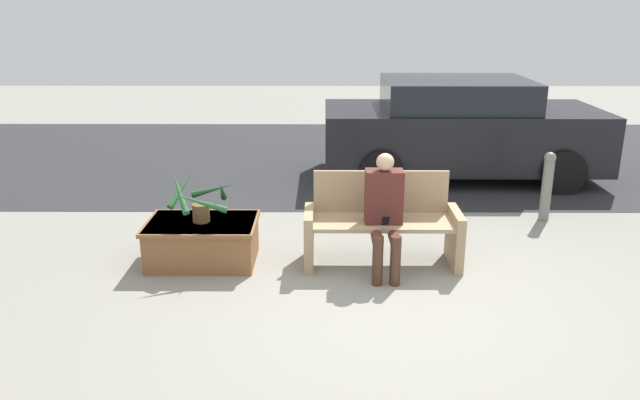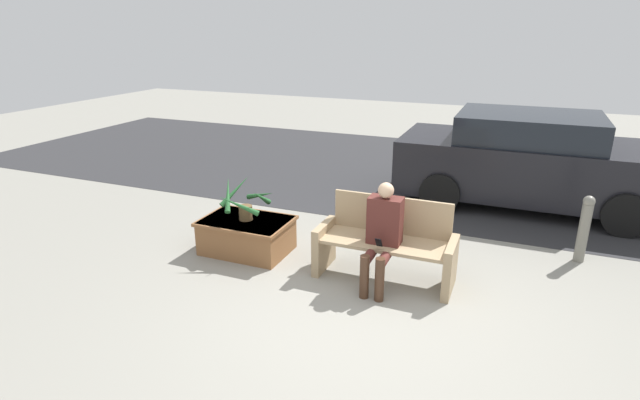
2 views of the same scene
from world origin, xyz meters
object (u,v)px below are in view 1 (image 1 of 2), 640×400
object	(u,v)px
person_seated	(384,209)
bollard_post	(547,185)
bench	(382,224)
planter_box	(203,240)
potted_plant	(200,199)
parked_car	(460,129)

from	to	relation	value
person_seated	bollard_post	distance (m)	2.65
bench	person_seated	size ratio (longest dim) A/B	1.33
bench	bollard_post	distance (m)	2.53
bench	planter_box	distance (m)	1.87
potted_plant	bollard_post	world-z (taller)	potted_plant
bollard_post	person_seated	bearing A→B (deg)	-144.43
person_seated	planter_box	xyz separation A→B (m)	(-1.86, 0.21, -0.41)
bench	potted_plant	xyz separation A→B (m)	(-1.86, 0.00, 0.27)
person_seated	parked_car	distance (m)	3.85
person_seated	potted_plant	world-z (taller)	person_seated
bench	planter_box	bearing A→B (deg)	-179.99
potted_plant	parked_car	world-z (taller)	parked_car
parked_car	potted_plant	bearing A→B (deg)	-134.92
planter_box	parked_car	world-z (taller)	parked_car
person_seated	bollard_post	size ratio (longest dim) A/B	1.38
person_seated	potted_plant	xyz separation A→B (m)	(-1.86, 0.21, 0.04)
bench	bollard_post	size ratio (longest dim) A/B	1.83
bench	parked_car	size ratio (longest dim) A/B	0.38
person_seated	parked_car	xyz separation A→B (m)	(1.47, 3.55, 0.09)
potted_plant	bollard_post	distance (m)	4.24
parked_car	person_seated	bearing A→B (deg)	-112.51
person_seated	bollard_post	world-z (taller)	person_seated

